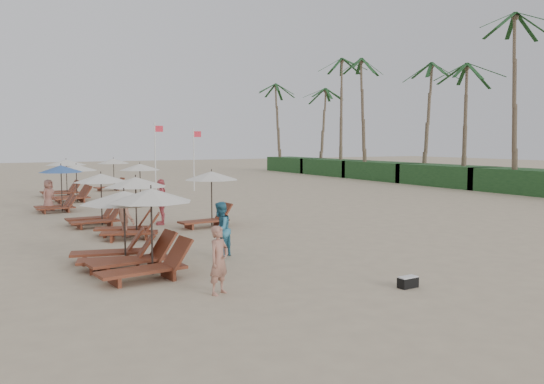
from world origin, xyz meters
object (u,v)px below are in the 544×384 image
lounger_station_3 (96,200)px  lounger_station_4 (57,188)px  inland_station_0 (208,193)px  beachgoer_far_a (161,202)px  lounger_station_0 (140,238)px  inland_station_2 (111,171)px  lounger_station_2 (130,208)px  lounger_station_6 (62,178)px  lounger_station_5 (72,183)px  beachgoer_mid_b (126,215)px  beachgoer_mid_a (220,230)px  beachgoer_near (219,260)px  beachgoer_far_b (49,195)px  flag_pole_near (156,155)px  lounger_station_1 (116,227)px  duffel_bag (408,282)px  inland_station_1 (138,178)px

lounger_station_3 → lounger_station_4: (-0.77, 5.56, 0.10)m
inland_station_0 → beachgoer_far_a: 2.10m
lounger_station_0 → inland_station_2: bearing=79.4°
lounger_station_2 → lounger_station_6: size_ratio=0.93×
lounger_station_2 → lounger_station_5: (0.02, 13.15, 0.01)m
inland_station_0 → beachgoer_mid_b: bearing=-165.4°
beachgoer_mid_a → lounger_station_6: bearing=-126.5°
beachgoer_near → beachgoer_far_b: same height
beachgoer_far_b → flag_pole_near: size_ratio=0.34×
lounger_station_1 → beachgoer_far_a: size_ratio=1.44×
lounger_station_0 → lounger_station_3: size_ratio=1.07×
lounger_station_4 → inland_station_2: size_ratio=0.88×
lounger_station_6 → inland_station_0: 15.93m
lounger_station_6 → beachgoer_far_a: (1.98, -14.13, -0.18)m
lounger_station_4 → lounger_station_6: size_ratio=0.84×
lounger_station_4 → lounger_station_6: lounger_station_6 is taller
lounger_station_3 → lounger_station_6: (0.46, 13.17, 0.06)m
lounger_station_0 → flag_pole_near: size_ratio=0.59×
duffel_bag → lounger_station_0: bearing=141.6°
flag_pole_near → beachgoer_far_b: bearing=-140.2°
lounger_station_6 → beachgoer_far_a: bearing=-82.0°
beachgoer_mid_b → lounger_station_6: bearing=-12.1°
lounger_station_6 → inland_station_1: bearing=-66.0°
lounger_station_0 → lounger_station_5: lounger_station_0 is taller
beachgoer_mid_b → beachgoer_far_a: (2.02, 2.33, 0.13)m
lounger_station_2 → lounger_station_5: size_ratio=0.97×
lounger_station_2 → beachgoer_near: bearing=-90.4°
inland_station_2 → beachgoer_near: 27.99m
lounger_station_2 → beachgoer_mid_a: 4.90m
lounger_station_4 → lounger_station_3: bearing=-82.1°
lounger_station_5 → inland_station_2: size_ratio=1.00×
lounger_station_0 → beachgoer_mid_a: 2.92m
lounger_station_0 → inland_station_0: 8.18m
lounger_station_4 → duffel_bag: size_ratio=4.73×
lounger_station_5 → beachgoer_near: lounger_station_5 is taller
inland_station_0 → flag_pole_near: (2.16, 14.41, 1.23)m
beachgoer_far_b → duffel_bag: beachgoer_far_b is taller
lounger_station_0 → lounger_station_5: 18.96m
lounger_station_3 → beachgoer_far_b: lounger_station_3 is taller
lounger_station_0 → inland_station_2: (4.75, 25.24, 0.40)m
lounger_station_6 → beachgoer_far_b: (-1.60, -7.15, -0.35)m
lounger_station_0 → beachgoer_mid_b: bearing=79.8°
inland_station_2 → inland_station_1: bearing=-94.1°
beachgoer_mid_a → beachgoer_far_b: bearing=-118.0°
beachgoer_mid_b → beachgoer_far_a: beachgoer_far_a is taller
inland_station_0 → beachgoer_far_b: bearing=121.2°
beachgoer_mid_a → flag_pole_near: 20.54m
inland_station_0 → flag_pole_near: bearing=81.5°
beachgoer_mid_a → beachgoer_near: bearing=25.7°
lounger_station_0 → inland_station_0: bearing=55.9°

